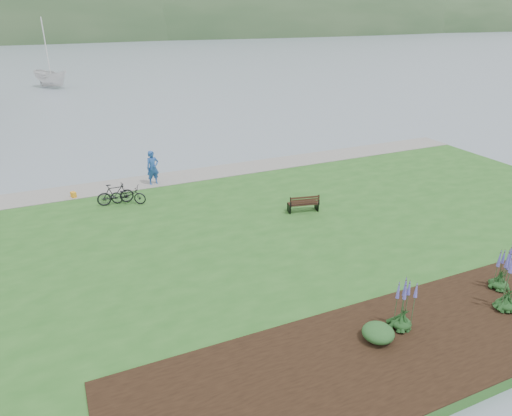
{
  "coord_description": "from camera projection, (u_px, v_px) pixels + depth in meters",
  "views": [
    {
      "loc": [
        -8.62,
        -17.66,
        9.3
      ],
      "look_at": [
        -1.11,
        -0.87,
        1.3
      ],
      "focal_mm": 32.0,
      "sensor_mm": 36.0,
      "label": 1
    }
  ],
  "objects": [
    {
      "name": "ground",
      "position": [
        270.0,
        223.0,
        21.72
      ],
      "size": [
        600.0,
        600.0,
        0.0
      ],
      "primitive_type": "plane",
      "color": "gray",
      "rests_on": "ground"
    },
    {
      "name": "lawn",
      "position": [
        290.0,
        236.0,
        19.97
      ],
      "size": [
        34.0,
        20.0,
        0.4
      ],
      "primitive_type": "cube",
      "color": "#265C20",
      "rests_on": "ground"
    },
    {
      "name": "shoreline_path",
      "position": [
        220.0,
        171.0,
        27.33
      ],
      "size": [
        34.0,
        2.2,
        0.03
      ],
      "primitive_type": "cube",
      "color": "gray",
      "rests_on": "lawn"
    },
    {
      "name": "garden_bed",
      "position": [
        489.0,
        315.0,
        14.47
      ],
      "size": [
        24.0,
        4.4,
        0.04
      ],
      "primitive_type": "cube",
      "color": "black",
      "rests_on": "lawn"
    },
    {
      "name": "far_hillside",
      "position": [
        122.0,
        37.0,
        171.49
      ],
      "size": [
        580.0,
        80.0,
        38.0
      ],
      "primitive_type": null,
      "color": "#2C4A29",
      "rests_on": "ground"
    },
    {
      "name": "park_bench",
      "position": [
        304.0,
        203.0,
        21.71
      ],
      "size": [
        1.53,
        0.87,
        0.89
      ],
      "rotation": [
        0.0,
        0.0,
        -0.21
      ],
      "color": "black",
      "rests_on": "lawn"
    },
    {
      "name": "person",
      "position": [
        152.0,
        165.0,
        24.92
      ],
      "size": [
        0.89,
        0.68,
        2.24
      ],
      "primitive_type": "imported",
      "rotation": [
        0.0,
        0.0,
        0.16
      ],
      "color": "#224D9C",
      "rests_on": "lawn"
    },
    {
      "name": "bicycle_a",
      "position": [
        128.0,
        195.0,
        22.62
      ],
      "size": [
        1.38,
        1.87,
        0.93
      ],
      "primitive_type": "imported",
      "rotation": [
        0.0,
        0.0,
        1.09
      ],
      "color": "black",
      "rests_on": "lawn"
    },
    {
      "name": "bicycle_b",
      "position": [
        115.0,
        194.0,
        22.56
      ],
      "size": [
        0.57,
        1.8,
        1.08
      ],
      "primitive_type": "imported",
      "rotation": [
        0.0,
        0.0,
        1.6
      ],
      "color": "black",
      "rests_on": "lawn"
    },
    {
      "name": "sailboat",
      "position": [
        53.0,
        88.0,
        59.44
      ],
      "size": [
        14.33,
        14.39,
        27.17
      ],
      "primitive_type": "imported",
      "rotation": [
        0.0,
        0.0,
        0.57
      ],
      "color": "silver",
      "rests_on": "ground"
    },
    {
      "name": "pannier",
      "position": [
        74.0,
        195.0,
        23.47
      ],
      "size": [
        0.29,
        0.35,
        0.32
      ],
      "primitive_type": "cube",
      "rotation": [
        0.0,
        0.0,
        0.43
      ],
      "color": "orange",
      "rests_on": "lawn"
    },
    {
      "name": "echium_0",
      "position": [
        511.0,
        284.0,
        14.36
      ],
      "size": [
        0.62,
        0.62,
        2.28
      ],
      "color": "#143916",
      "rests_on": "garden_bed"
    },
    {
      "name": "echium_1",
      "position": [
        503.0,
        270.0,
        15.55
      ],
      "size": [
        0.62,
        0.62,
        1.74
      ],
      "color": "#143916",
      "rests_on": "garden_bed"
    },
    {
      "name": "echium_4",
      "position": [
        404.0,
        304.0,
        13.53
      ],
      "size": [
        0.62,
        0.62,
        2.0
      ],
      "color": "#143916",
      "rests_on": "garden_bed"
    },
    {
      "name": "shrub_0",
      "position": [
        378.0,
        333.0,
        13.27
      ],
      "size": [
        0.94,
        0.94,
        0.47
      ],
      "primitive_type": "ellipsoid",
      "color": "#1E4C21",
      "rests_on": "garden_bed"
    }
  ]
}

